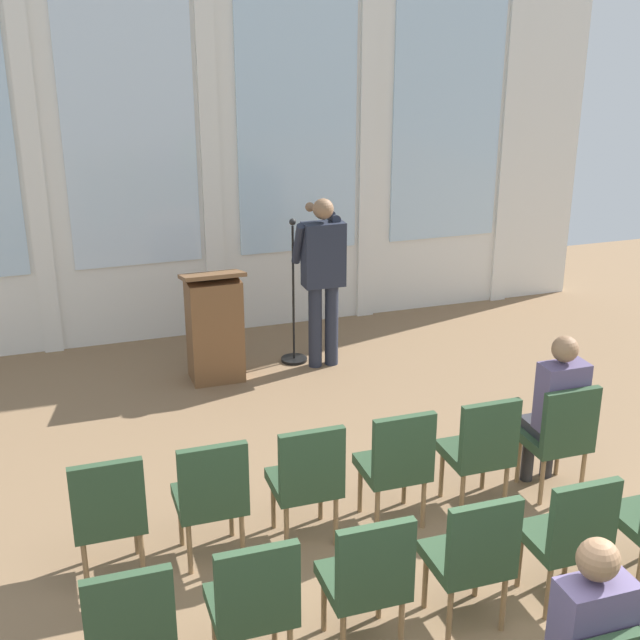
# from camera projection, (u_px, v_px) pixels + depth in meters

# --- Properties ---
(rear_partition) EXTENTS (9.13, 0.14, 4.49)m
(rear_partition) POSITION_uv_depth(u_px,v_px,m) (220.00, 135.00, 9.27)
(rear_partition) COLOR silver
(rear_partition) RESTS_ON ground
(speaker) EXTENTS (0.52, 0.69, 1.78)m
(speaker) POSITION_uv_depth(u_px,v_px,m) (323.00, 270.00, 8.73)
(speaker) COLOR #232838
(speaker) RESTS_ON ground
(mic_stand) EXTENTS (0.28, 0.28, 1.55)m
(mic_stand) POSITION_uv_depth(u_px,v_px,m) (294.00, 331.00, 9.06)
(mic_stand) COLOR black
(mic_stand) RESTS_ON ground
(lectern) EXTENTS (0.60, 0.48, 1.16)m
(lectern) POSITION_uv_depth(u_px,v_px,m) (215.00, 327.00, 8.57)
(lectern) COLOR brown
(lectern) RESTS_ON ground
(chair_r0_c0) EXTENTS (0.46, 0.44, 0.94)m
(chair_r0_c0) POSITION_uv_depth(u_px,v_px,m) (108.00, 510.00, 5.52)
(chair_r0_c0) COLOR olive
(chair_r0_c0) RESTS_ON ground
(chair_r0_c1) EXTENTS (0.46, 0.44, 0.94)m
(chair_r0_c1) POSITION_uv_depth(u_px,v_px,m) (211.00, 493.00, 5.72)
(chair_r0_c1) COLOR olive
(chair_r0_c1) RESTS_ON ground
(chair_r0_c2) EXTENTS (0.46, 0.44, 0.94)m
(chair_r0_c2) POSITION_uv_depth(u_px,v_px,m) (307.00, 476.00, 5.92)
(chair_r0_c2) COLOR olive
(chair_r0_c2) RESTS_ON ground
(chair_r0_c3) EXTENTS (0.46, 0.44, 0.94)m
(chair_r0_c3) POSITION_uv_depth(u_px,v_px,m) (397.00, 461.00, 6.12)
(chair_r0_c3) COLOR olive
(chair_r0_c3) RESTS_ON ground
(chair_r0_c4) EXTENTS (0.46, 0.44, 0.94)m
(chair_r0_c4) POSITION_uv_depth(u_px,v_px,m) (481.00, 446.00, 6.32)
(chair_r0_c4) COLOR olive
(chair_r0_c4) RESTS_ON ground
(chair_r0_c5) EXTENTS (0.46, 0.44, 0.94)m
(chair_r0_c5) POSITION_uv_depth(u_px,v_px,m) (560.00, 433.00, 6.51)
(chair_r0_c5) COLOR olive
(chair_r0_c5) RESTS_ON ground
(audience_r0_c5) EXTENTS (0.36, 0.39, 1.30)m
(audience_r0_c5) POSITION_uv_depth(u_px,v_px,m) (556.00, 406.00, 6.52)
(audience_r0_c5) COLOR #2D2D33
(audience_r0_c5) RESTS_ON ground
(chair_r1_c0) EXTENTS (0.46, 0.44, 0.94)m
(chair_r1_c0) POSITION_uv_depth(u_px,v_px,m) (129.00, 626.00, 4.50)
(chair_r1_c0) COLOR olive
(chair_r1_c0) RESTS_ON ground
(chair_r1_c1) EXTENTS (0.46, 0.44, 0.94)m
(chair_r1_c1) POSITION_uv_depth(u_px,v_px,m) (254.00, 600.00, 4.70)
(chair_r1_c1) COLOR olive
(chair_r1_c1) RESTS_ON ground
(chair_r1_c2) EXTENTS (0.46, 0.44, 0.94)m
(chair_r1_c2) POSITION_uv_depth(u_px,v_px,m) (368.00, 575.00, 4.90)
(chair_r1_c2) COLOR olive
(chair_r1_c2) RESTS_ON ground
(chair_r1_c3) EXTENTS (0.46, 0.44, 0.94)m
(chair_r1_c3) POSITION_uv_depth(u_px,v_px,m) (473.00, 553.00, 5.10)
(chair_r1_c3) COLOR olive
(chair_r1_c3) RESTS_ON ground
(chair_r1_c4) EXTENTS (0.46, 0.44, 0.94)m
(chair_r1_c4) POSITION_uv_depth(u_px,v_px,m) (570.00, 532.00, 5.30)
(chair_r1_c4) COLOR olive
(chair_r1_c4) RESTS_ON ground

